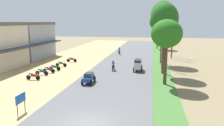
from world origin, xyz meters
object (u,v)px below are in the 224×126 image
median_tree_second (164,19)px  median_tree_nearest (167,34)px  parked_motorbike_fifth (61,64)px  street_signboard (21,100)px  median_tree_third (163,16)px  car_van_silver (138,64)px  utility_pole_far (172,36)px  car_sedan_blue (89,78)px  median_tree_fourth (158,22)px  streetlamp_near (163,36)px  parked_motorbike_third (49,69)px  motorbike_foreground_rider (113,65)px  parked_motorbike_sixth (72,59)px  parked_motorbike_nearest (33,76)px  parked_motorbike_fourth (55,67)px  parked_motorbike_second (42,71)px  utility_pole_near (173,32)px  streetlamp_mid (158,29)px  motorbike_ahead_second (119,50)px

median_tree_second → median_tree_nearest: bearing=-89.8°
parked_motorbike_fifth → street_signboard: bearing=-77.0°
median_tree_third → car_van_silver: median_tree_third is taller
parked_motorbike_fifth → utility_pole_far: bearing=33.5°
parked_motorbike_fifth → car_sedan_blue: (6.88, -8.72, 0.19)m
median_tree_nearest → utility_pole_far: 19.27m
median_tree_fourth → streetlamp_near: (0.19, -25.32, -2.07)m
parked_motorbike_third → median_tree_fourth: 35.94m
streetlamp_near → car_sedan_blue: bearing=-127.7°
median_tree_fourth → motorbike_foreground_rider: (-6.68, -28.96, -6.12)m
street_signboard → motorbike_foreground_rider: motorbike_foreground_rider is taller
parked_motorbike_sixth → utility_pole_far: (17.31, 7.34, 3.78)m
parked_motorbike_nearest → streetlamp_near: size_ratio=0.21×
parked_motorbike_fourth → parked_motorbike_fifth: (-0.17, 2.86, 0.00)m
parked_motorbike_sixth → median_tree_second: 17.69m
median_tree_fourth → car_van_silver: (-3.20, -28.65, -5.95)m
parked_motorbike_sixth → car_sedan_blue: (6.69, -12.98, 0.19)m
parked_motorbike_fifth → street_signboard: street_signboard is taller
parked_motorbike_second → median_tree_third: size_ratio=0.17×
streetlamp_near → parked_motorbike_sixth: bearing=172.3°
utility_pole_far → car_sedan_blue: 23.21m
median_tree_nearest → streetlamp_near: bearing=90.0°
parked_motorbike_fourth → utility_pole_near: (17.65, 17.33, 4.29)m
parked_motorbike_sixth → median_tree_second: size_ratio=0.19×
parked_motorbike_fifth → car_sedan_blue: 11.11m
parked_motorbike_nearest → streetlamp_near: bearing=34.4°
parked_motorbike_third → streetlamp_mid: 41.38m
median_tree_second → parked_motorbike_nearest: bearing=-157.8°
median_tree_nearest → utility_pole_far: size_ratio=0.86×
streetlamp_near → utility_pole_far: bearing=76.9°
street_signboard → streetlamp_near: streetlamp_near is taller
parked_motorbike_nearest → parked_motorbike_second: bearing=92.9°
parked_motorbike_fifth → motorbike_ahead_second: (6.90, 15.37, 0.30)m
parked_motorbike_third → median_tree_third: size_ratio=0.17×
parked_motorbike_third → parked_motorbike_fourth: (0.14, 1.57, 0.00)m
median_tree_fourth → parked_motorbike_fourth: bearing=-116.2°
car_sedan_blue → car_van_silver: bearing=56.4°
street_signboard → median_tree_second: size_ratio=0.16×
median_tree_nearest → street_signboard: bearing=-137.4°
street_signboard → utility_pole_near: 35.26m
median_tree_third → motorbike_foreground_rider: 12.39m
median_tree_third → utility_pole_far: (2.10, 5.58, -3.59)m
median_tree_third → car_van_silver: (-3.46, -7.12, -6.89)m
street_signboard → car_sedan_blue: street_signboard is taller
parked_motorbike_sixth → streetlamp_mid: 33.46m
utility_pole_far → parked_motorbike_second: bearing=-135.4°
median_tree_nearest → median_tree_second: bearing=90.2°
median_tree_second → median_tree_third: (0.10, 8.05, 0.65)m
parked_motorbike_second → motorbike_foreground_rider: (8.69, 4.47, 0.30)m
utility_pole_far → car_van_silver: (-5.57, -12.70, -3.31)m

